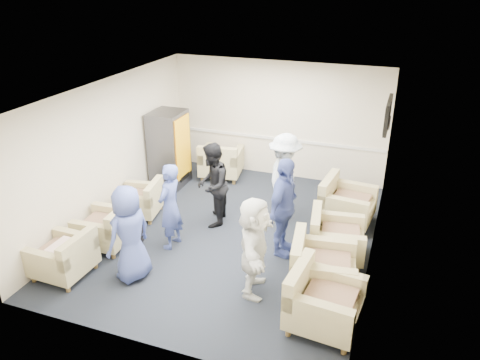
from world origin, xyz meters
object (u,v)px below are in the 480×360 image
(armchair_right_midfar, at_px, (333,239))
(person_back_right, at_px, (284,178))
(person_back_left, at_px, (212,185))
(person_mid_right, at_px, (284,208))
(armchair_left_near, at_px, (66,258))
(person_front_right, at_px, (254,246))
(armchair_right_midnear, at_px, (319,270))
(vending_machine, at_px, (169,149))
(armchair_left_mid, at_px, (107,229))
(armchair_right_far, at_px, (344,204))
(person_front_left, at_px, (129,234))
(armchair_right_near, at_px, (321,303))
(armchair_left_far, at_px, (142,201))
(person_mid_left, at_px, (170,206))
(armchair_corner, at_px, (221,163))

(armchair_right_midfar, height_order, person_back_right, person_back_right)
(person_back_left, xyz_separation_m, person_mid_right, (1.53, -0.55, 0.06))
(person_back_left, xyz_separation_m, person_back_right, (1.22, 0.64, 0.06))
(armchair_left_near, xyz_separation_m, person_front_right, (2.93, 0.66, 0.46))
(armchair_right_midnear, bearing_deg, vending_machine, 47.30)
(person_mid_right, distance_m, person_front_right, 1.17)
(armchair_left_mid, height_order, person_back_right, person_back_right)
(armchair_right_far, height_order, person_back_left, person_back_left)
(person_front_left, bearing_deg, armchair_right_near, 106.92)
(armchair_left_mid, distance_m, armchair_left_far, 1.19)
(armchair_right_near, xyz_separation_m, armchair_right_midfar, (-0.12, 1.74, -0.02))
(armchair_right_midfar, relative_size, person_mid_left, 0.65)
(person_mid_right, relative_size, person_front_right, 1.12)
(armchair_corner, xyz_separation_m, person_back_right, (1.90, -1.44, 0.51))
(person_front_right, bearing_deg, person_mid_right, -17.29)
(vending_machine, xyz_separation_m, person_back_left, (1.61, -1.35, -0.04))
(person_front_left, distance_m, person_front_right, 1.95)
(person_front_left, distance_m, person_back_left, 2.10)
(armchair_left_mid, bearing_deg, armchair_corner, 164.17)
(person_mid_left, bearing_deg, armchair_left_far, -122.19)
(armchair_right_midfar, distance_m, person_back_left, 2.45)
(person_back_right, bearing_deg, armchair_left_far, 107.18)
(armchair_left_far, xyz_separation_m, person_back_right, (2.68, 0.83, 0.56))
(person_back_right, relative_size, person_mid_right, 1.00)
(armchair_left_far, distance_m, armchair_right_near, 4.40)
(armchair_right_midnear, xyz_separation_m, person_front_right, (-0.92, -0.33, 0.41))
(armchair_right_far, xyz_separation_m, person_mid_left, (-2.73, -1.90, 0.40))
(armchair_right_near, distance_m, armchair_right_midnear, 0.77)
(armchair_left_near, distance_m, armchair_corner, 4.53)
(armchair_left_far, height_order, vending_machine, vending_machine)
(armchair_right_midnear, bearing_deg, armchair_right_midfar, -10.72)
(armchair_right_far, height_order, person_front_right, person_front_right)
(person_front_left, bearing_deg, armchair_left_mid, -107.11)
(armchair_right_midnear, xyz_separation_m, armchair_corner, (-3.00, 3.46, -0.01))
(armchair_right_midnear, bearing_deg, armchair_left_near, 96.48)
(armchair_left_far, xyz_separation_m, person_front_right, (2.85, -1.52, 0.47))
(vending_machine, bearing_deg, armchair_corner, 38.12)
(person_mid_left, bearing_deg, armchair_right_midfar, 106.61)
(armchair_right_midnear, relative_size, person_mid_right, 0.61)
(person_front_right, bearing_deg, person_back_right, -6.60)
(vending_machine, xyz_separation_m, person_front_right, (3.01, -3.06, -0.07))
(armchair_right_midnear, bearing_deg, armchair_right_far, -8.82)
(vending_machine, bearing_deg, person_back_left, -40.01)
(armchair_left_far, relative_size, armchair_right_midnear, 0.85)
(person_mid_right, bearing_deg, armchair_right_midfar, -71.98)
(armchair_left_near, height_order, person_back_right, person_back_right)
(armchair_right_midnear, height_order, person_back_left, person_back_left)
(armchair_right_midfar, bearing_deg, armchair_left_near, 108.56)
(armchair_corner, relative_size, person_back_right, 0.60)
(vending_machine, distance_m, person_mid_left, 2.64)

